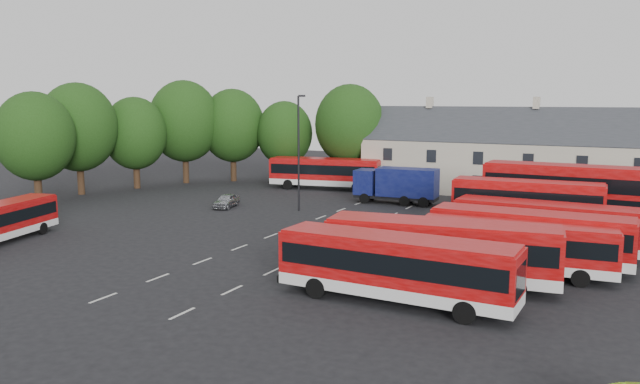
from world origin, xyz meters
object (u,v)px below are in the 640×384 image
(silver_car, at_px, (226,201))
(lamppost, at_px, (299,150))
(bus_row_a, at_px, (396,263))
(box_truck, at_px, (397,184))
(bus_dd_south, at_px, (527,206))

(silver_car, bearing_deg, lamppost, 0.59)
(bus_row_a, bearing_deg, silver_car, 143.01)
(bus_row_a, height_order, silver_car, bus_row_a)
(box_truck, relative_size, silver_car, 2.15)
(bus_row_a, xyz_separation_m, box_truck, (-10.00, 27.50, -0.08))
(lamppost, bearing_deg, bus_row_a, -50.53)
(bus_row_a, xyz_separation_m, silver_car, (-23.17, 18.39, -1.36))
(lamppost, bearing_deg, box_truck, 49.68)
(bus_dd_south, distance_m, lamppost, 20.12)
(bus_row_a, relative_size, silver_car, 3.19)
(bus_row_a, relative_size, box_truck, 1.48)
(box_truck, xyz_separation_m, lamppost, (-6.42, -7.56, 3.52))
(bus_row_a, distance_m, silver_car, 29.62)
(box_truck, bearing_deg, bus_row_a, -73.78)
(bus_row_a, relative_size, bus_dd_south, 1.15)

